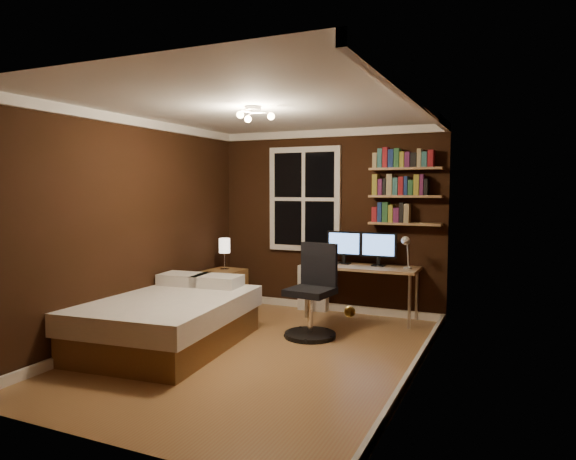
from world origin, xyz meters
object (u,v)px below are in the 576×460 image
at_px(bed, 169,320).
at_px(bedside_lamp, 225,254).
at_px(nightstand, 225,291).
at_px(desk_lamp, 407,252).
at_px(office_chair, 312,301).
at_px(monitor_left, 344,248).
at_px(desk, 361,271).
at_px(monitor_right, 378,249).
at_px(radiator, 313,288).

xyz_separation_m(bed, bedside_lamp, (-0.26, 1.58, 0.52)).
height_order(bed, bedside_lamp, bedside_lamp).
xyz_separation_m(bed, nightstand, (-0.26, 1.58, 0.01)).
height_order(desk_lamp, office_chair, desk_lamp).
xyz_separation_m(bedside_lamp, desk_lamp, (2.42, 0.31, 0.11)).
xyz_separation_m(nightstand, monitor_left, (1.56, 0.48, 0.62)).
distance_m(desk, desk_lamp, 0.67).
height_order(monitor_right, desk_lamp, desk_lamp).
height_order(bedside_lamp, desk_lamp, desk_lamp).
relative_size(bed, desk, 1.42).
distance_m(bedside_lamp, monitor_right, 2.08).
bearing_deg(monitor_left, desk_lamp, -10.87).
height_order(bed, monitor_right, monitor_right).
distance_m(monitor_left, desk_lamp, 0.87).
bearing_deg(desk, desk_lamp, -8.64).
distance_m(bed, desk, 2.55).
distance_m(nightstand, office_chair, 1.65).
bearing_deg(monitor_right, bed, -130.71).
bearing_deg(bedside_lamp, nightstand, 0.00).
bearing_deg(radiator, desk, -13.82).
relative_size(radiator, office_chair, 0.59).
relative_size(desk, office_chair, 1.38).
relative_size(radiator, monitor_left, 1.35).
xyz_separation_m(desk, monitor_left, (-0.26, 0.07, 0.28)).
bearing_deg(nightstand, desk_lamp, 11.34).
distance_m(bed, office_chair, 1.62).
relative_size(bed, monitor_left, 4.49).
xyz_separation_m(nightstand, bedside_lamp, (0.00, 0.00, 0.51)).
xyz_separation_m(monitor_left, monitor_right, (0.46, 0.00, 0.00)).
xyz_separation_m(monitor_left, office_chair, (-0.03, -1.07, -0.50)).
bearing_deg(monitor_left, office_chair, -91.50).
bearing_deg(desk_lamp, radiator, 168.47).
bearing_deg(nightstand, radiator, 32.51).
xyz_separation_m(nightstand, desk_lamp, (2.42, 0.31, 0.62)).
bearing_deg(monitor_left, radiator, 167.32).
height_order(bed, office_chair, office_chair).
relative_size(monitor_left, desk_lamp, 1.06).
height_order(nightstand, bedside_lamp, bedside_lamp).
relative_size(monitor_right, desk_lamp, 1.06).
relative_size(monitor_left, monitor_right, 1.00).
bearing_deg(monitor_left, bedside_lamp, -162.96).
bearing_deg(desk_lamp, nightstand, -172.61).
relative_size(radiator, desk_lamp, 1.43).
relative_size(bed, radiator, 3.33).
xyz_separation_m(nightstand, desk, (1.82, 0.40, 0.34)).
bearing_deg(monitor_left, nightstand, -162.96).
bearing_deg(bedside_lamp, monitor_right, 13.30).
relative_size(desk_lamp, office_chair, 0.41).
height_order(monitor_left, office_chair, monitor_left).
bearing_deg(bedside_lamp, desk, 12.55).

